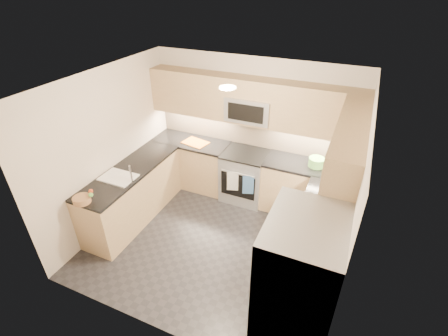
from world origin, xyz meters
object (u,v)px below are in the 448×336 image
microwave (250,109)px  fruit_basket (82,200)px  cutting_board (195,143)px  utensil_bowl (317,162)px  refrigerator (296,291)px  gas_range (244,176)px

microwave → fruit_basket: 2.89m
cutting_board → utensil_bowl: bearing=1.6°
refrigerator → utensil_bowl: refrigerator is taller
refrigerator → fruit_basket: (-3.00, 0.22, 0.08)m
microwave → refrigerator: microwave is taller
microwave → utensil_bowl: bearing=-4.0°
gas_range → utensil_bowl: size_ratio=3.58×
refrigerator → cutting_board: bearing=135.2°
refrigerator → fruit_basket: 3.01m
gas_range → refrigerator: (1.45, -2.43, 0.45)m
refrigerator → gas_range: bearing=120.9°
gas_range → fruit_basket: 2.75m
gas_range → fruit_basket: size_ratio=3.85×
fruit_basket → refrigerator: bearing=-4.2°
microwave → cutting_board: microwave is taller
refrigerator → fruit_basket: bearing=175.8°
gas_range → fruit_basket: fruit_basket is taller
utensil_bowl → fruit_basket: 3.55m
utensil_bowl → cutting_board: size_ratio=0.57×
fruit_basket → microwave: bearing=56.4°
microwave → utensil_bowl: (1.20, -0.08, -0.69)m
utensil_bowl → cutting_board: 2.17m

